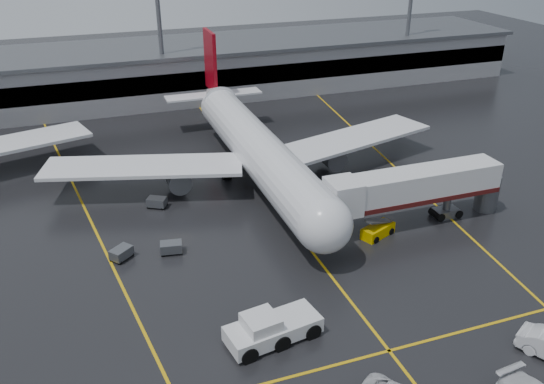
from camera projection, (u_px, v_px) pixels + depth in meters
name	position (u px, v px, depth m)	size (l,w,h in m)	color
ground	(283.00, 215.00, 59.98)	(220.00, 220.00, 0.00)	black
apron_line_centre	(283.00, 215.00, 59.98)	(0.25, 90.00, 0.02)	gold
apron_line_stop	(389.00, 351.00, 41.41)	(60.00, 0.25, 0.02)	gold
apron_line_left	(82.00, 203.00, 62.41)	(0.25, 70.00, 0.02)	gold
apron_line_right	(385.00, 158.00, 73.83)	(0.25, 70.00, 0.02)	gold
terminal	(187.00, 69.00, 98.52)	(122.00, 19.00, 8.60)	gray
light_mast_mid	(159.00, 16.00, 87.50)	(3.00, 1.20, 25.45)	#595B60
light_mast_right	(411.00, 2.00, 101.02)	(3.00, 1.20, 25.45)	#595B60
main_airliner	(255.00, 146.00, 66.30)	(48.80, 45.60, 14.10)	silver
jet_bridge	(415.00, 189.00, 56.74)	(19.90, 3.40, 6.05)	silver
pushback_tractor	(271.00, 329.00, 42.05)	(7.54, 4.09, 2.56)	silver
belt_loader	(378.00, 231.00, 55.94)	(3.97, 2.86, 2.32)	#DAAD00
baggage_cart_a	(171.00, 247.00, 53.06)	(2.19, 1.61, 1.12)	#595B60
baggage_cart_b	(121.00, 253.00, 52.17)	(2.37, 2.28, 1.12)	#595B60
baggage_cart_c	(157.00, 202.00, 61.33)	(2.38, 2.12, 1.12)	#595B60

